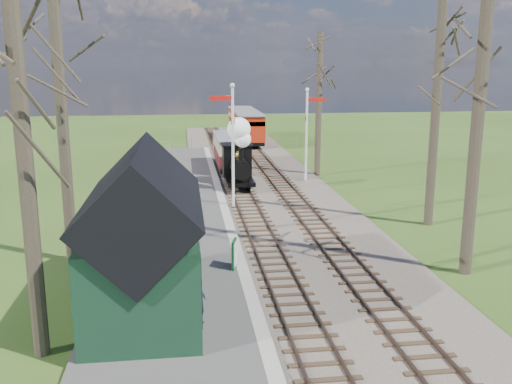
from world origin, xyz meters
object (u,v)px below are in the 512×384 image
locomotive (238,157)px  coach (230,150)px  station_shed (144,240)px  person (200,301)px  bench (178,259)px  semaphore_near (231,137)px  semaphore_far (308,127)px  sign_board (234,254)px  red_carriage_b (242,122)px  red_carriage_a (249,128)px

locomotive → coach: size_ratio=0.62×
station_shed → person: 2.41m
coach → bench: bearing=-99.9°
locomotive → semaphore_near: bearing=-99.9°
semaphore_far → person: bearing=-110.4°
sign_board → person: (-1.33, -4.28, 0.17)m
red_carriage_b → red_carriage_a: bearing=-90.0°
red_carriage_a → bench: red_carriage_a is taller
station_shed → bench: 3.51m
red_carriage_a → red_carriage_b: (0.00, 5.50, 0.00)m
semaphore_near → red_carriage_a: bearing=81.1°
semaphore_near → coach: (0.77, 10.41, -2.22)m
station_shed → sign_board: (2.82, 3.01, -1.56)m
red_carriage_a → bench: size_ratio=3.55×
semaphore_near → semaphore_far: semaphore_near is taller
red_carriage_a → sign_board: red_carriage_a is taller
locomotive → coach: (0.01, 6.06, -0.50)m
red_carriage_a → bench: bearing=-101.1°
station_shed → semaphore_far: 20.01m
semaphore_near → locomotive: size_ratio=1.52×
station_shed → bench: station_shed is taller
red_carriage_a → bench: (-6.00, -30.56, -1.01)m
semaphore_near → person: (-2.04, -13.27, -2.75)m
bench → person: size_ratio=1.17×
station_shed → semaphore_near: semaphore_near is taller
sign_board → bench: bearing=-178.4°
red_carriage_a → red_carriage_b: same height
red_carriage_b → bench: bearing=-99.4°
semaphore_near → red_carriage_b: size_ratio=1.12×
locomotive → bench: 13.88m
semaphore_near → semaphore_far: 7.91m
red_carriage_b → bench: 36.56m
red_carriage_a → person: size_ratio=4.15×
red_carriage_b → person: bearing=-97.6°
semaphore_far → person: (-7.18, -19.27, -2.48)m
coach → red_carriage_b: size_ratio=1.17×
person → locomotive: bearing=5.1°
semaphore_near → bench: semaphore_near is taller
station_shed → person: (1.49, -1.27, -1.40)m
semaphore_near → red_carriage_a: (3.37, 21.51, -2.01)m
person → red_carriage_a: bearing=5.3°
locomotive → sign_board: (-1.46, -13.34, -1.20)m
station_shed → locomotive: (4.29, 16.35, -0.36)m
sign_board → red_carriage_b: bearing=83.5°
red_carriage_a → coach: bearing=-103.2°
bench → locomotive: bearing=75.8°
coach → red_carriage_b: bearing=81.1°
red_carriage_a → sign_board: (-4.08, -30.50, -0.91)m
semaphore_far → bench: size_ratio=3.64×
locomotive → coach: 6.08m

